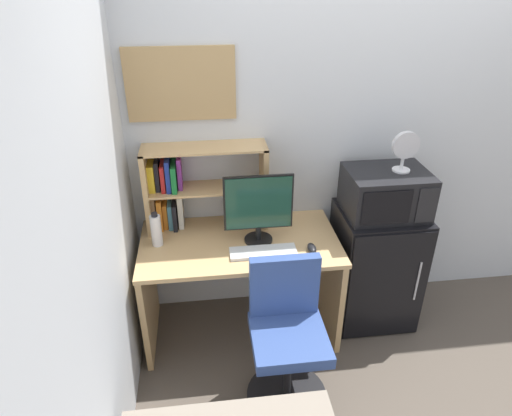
% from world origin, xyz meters
% --- Properties ---
extents(wall_back, '(6.40, 0.04, 2.60)m').
position_xyz_m(wall_back, '(0.40, 0.02, 1.30)').
color(wall_back, silver).
rests_on(wall_back, ground_plane).
extents(wall_left, '(0.04, 4.40, 2.60)m').
position_xyz_m(wall_left, '(-1.62, -1.60, 1.30)').
color(wall_left, silver).
rests_on(wall_left, ground_plane).
extents(desk, '(1.25, 0.68, 0.74)m').
position_xyz_m(desk, '(-0.92, -0.34, 0.51)').
color(desk, tan).
rests_on(desk, ground_plane).
extents(hutch_bookshelf, '(0.78, 0.23, 0.56)m').
position_xyz_m(hutch_bookshelf, '(-1.23, -0.10, 1.02)').
color(hutch_bookshelf, tan).
rests_on(hutch_bookshelf, desk).
extents(monitor, '(0.43, 0.18, 0.45)m').
position_xyz_m(monitor, '(-0.81, -0.35, 0.98)').
color(monitor, black).
rests_on(monitor, desk).
extents(keyboard, '(0.40, 0.13, 0.02)m').
position_xyz_m(keyboard, '(-0.79, -0.49, 0.75)').
color(keyboard, silver).
rests_on(keyboard, desk).
extents(computer_mouse, '(0.05, 0.10, 0.04)m').
position_xyz_m(computer_mouse, '(-0.50, -0.50, 0.76)').
color(computer_mouse, black).
rests_on(computer_mouse, desk).
extents(water_bottle, '(0.07, 0.07, 0.23)m').
position_xyz_m(water_bottle, '(-1.43, -0.31, 0.84)').
color(water_bottle, silver).
rests_on(water_bottle, desk).
extents(mini_fridge, '(0.55, 0.51, 0.85)m').
position_xyz_m(mini_fridge, '(0.02, -0.29, 0.43)').
color(mini_fridge, black).
rests_on(mini_fridge, ground_plane).
extents(microwave, '(0.51, 0.40, 0.29)m').
position_xyz_m(microwave, '(0.02, -0.29, 1.00)').
color(microwave, black).
rests_on(microwave, mini_fridge).
extents(desk_fan, '(0.17, 0.11, 0.26)m').
position_xyz_m(desk_fan, '(0.10, -0.30, 1.29)').
color(desk_fan, silver).
rests_on(desk_fan, microwave).
extents(desk_chair, '(0.47, 0.47, 0.89)m').
position_xyz_m(desk_chair, '(-0.71, -0.90, 0.40)').
color(desk_chair, black).
rests_on(desk_chair, ground_plane).
extents(wall_corkboard, '(0.65, 0.02, 0.43)m').
position_xyz_m(wall_corkboard, '(-1.23, -0.01, 1.65)').
color(wall_corkboard, tan).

